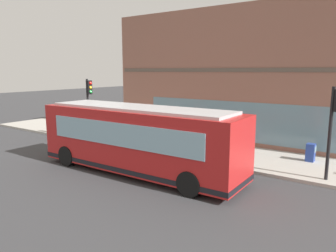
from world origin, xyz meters
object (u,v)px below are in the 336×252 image
(city_bus_nearside, at_px, (138,140))
(newspaper_vending_box, at_px, (311,152))
(fire_hydrant, at_px, (230,142))
(traffic_light_near_corner, at_px, (335,116))
(pedestrian_near_building_entrance, at_px, (230,136))
(traffic_light_down_block, at_px, (89,97))
(pedestrian_walking_along_curb, at_px, (124,122))

(city_bus_nearside, bearing_deg, newspaper_vending_box, -45.97)
(fire_hydrant, xyz_separation_m, newspaper_vending_box, (-0.24, -4.48, 0.09))
(traffic_light_near_corner, distance_m, pedestrian_near_building_entrance, 5.75)
(newspaper_vending_box, bearing_deg, city_bus_nearside, 134.03)
(pedestrian_near_building_entrance, bearing_deg, fire_hydrant, 23.11)
(traffic_light_down_block, xyz_separation_m, newspaper_vending_box, (2.69, -13.22, -2.31))
(pedestrian_near_building_entrance, xyz_separation_m, newspaper_vending_box, (0.92, -3.98, -0.54))
(newspaper_vending_box, bearing_deg, pedestrian_near_building_entrance, 103.01)
(city_bus_nearside, distance_m, traffic_light_down_block, 7.87)
(pedestrian_walking_along_curb, xyz_separation_m, newspaper_vending_box, (0.62, -12.04, -0.49))
(city_bus_nearside, height_order, traffic_light_near_corner, traffic_light_near_corner)
(traffic_light_down_block, distance_m, newspaper_vending_box, 13.69)
(city_bus_nearside, xyz_separation_m, fire_hydrant, (6.25, -1.74, -1.04))
(traffic_light_near_corner, relative_size, fire_hydrant, 5.24)
(traffic_light_near_corner, distance_m, pedestrian_walking_along_curb, 13.55)
(fire_hydrant, height_order, newspaper_vending_box, newspaper_vending_box)
(fire_hydrant, relative_size, pedestrian_near_building_entrance, 0.43)
(traffic_light_down_block, distance_m, pedestrian_near_building_entrance, 9.57)
(traffic_light_near_corner, bearing_deg, fire_hydrant, 64.11)
(traffic_light_down_block, height_order, pedestrian_walking_along_curb, traffic_light_down_block)
(traffic_light_down_block, bearing_deg, newspaper_vending_box, -78.49)
(fire_hydrant, xyz_separation_m, pedestrian_walking_along_curb, (-0.85, 7.56, 0.58))
(traffic_light_near_corner, xyz_separation_m, newspaper_vending_box, (2.55, 1.26, -2.25))
(traffic_light_near_corner, distance_m, traffic_light_down_block, 14.48)
(pedestrian_walking_along_curb, distance_m, newspaper_vending_box, 12.06)
(traffic_light_down_block, relative_size, fire_hydrant, 5.37)
(pedestrian_walking_along_curb, bearing_deg, city_bus_nearside, -132.80)
(fire_hydrant, distance_m, newspaper_vending_box, 4.49)
(fire_hydrant, relative_size, newspaper_vending_box, 0.82)
(city_bus_nearside, distance_m, fire_hydrant, 6.57)
(traffic_light_near_corner, height_order, traffic_light_down_block, traffic_light_down_block)
(pedestrian_near_building_entrance, bearing_deg, traffic_light_near_corner, -107.23)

